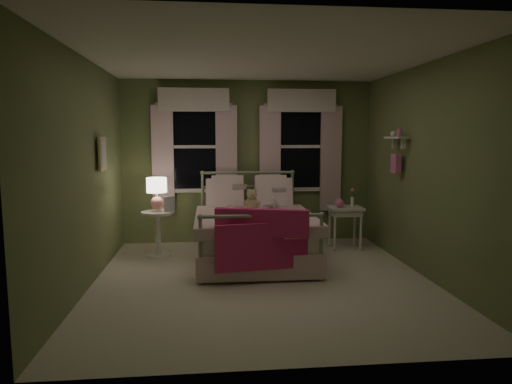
{
  "coord_description": "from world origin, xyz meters",
  "views": [
    {
      "loc": [
        -0.61,
        -5.26,
        1.72
      ],
      "look_at": [
        -0.02,
        0.56,
        1.0
      ],
      "focal_mm": 32.0,
      "sensor_mm": 36.0,
      "label": 1
    }
  ],
  "objects": [
    {
      "name": "framed_picture",
      "position": [
        -1.95,
        0.6,
        1.5
      ],
      "size": [
        0.03,
        0.32,
        0.42
      ],
      "color": "beige",
      "rests_on": "room_shell"
    },
    {
      "name": "wall_shelf",
      "position": [
        1.9,
        0.7,
        1.52
      ],
      "size": [
        0.15,
        0.5,
        0.6
      ],
      "color": "white",
      "rests_on": "room_shell"
    },
    {
      "name": "table_lamp",
      "position": [
        -1.37,
        1.27,
        0.95
      ],
      "size": [
        0.29,
        0.29,
        0.46
      ],
      "color": "pink",
      "rests_on": "nightstand_left"
    },
    {
      "name": "book_right",
      "position": [
        0.26,
        1.08,
        0.92
      ],
      "size": [
        0.21,
        0.15,
        0.26
      ],
      "primitive_type": "imported",
      "rotation": [
        1.22,
        0.0,
        -0.2
      ],
      "color": "beige",
      "rests_on": "child_right"
    },
    {
      "name": "room_shell",
      "position": [
        0.0,
        0.0,
        1.3
      ],
      "size": [
        4.2,
        4.2,
        4.2
      ],
      "color": "beige",
      "rests_on": "ground"
    },
    {
      "name": "bud_vase",
      "position": [
        1.55,
        1.47,
        0.79
      ],
      "size": [
        0.06,
        0.06,
        0.28
      ],
      "color": "white",
      "rests_on": "nightstand_right"
    },
    {
      "name": "window_left",
      "position": [
        -0.85,
        2.03,
        1.62
      ],
      "size": [
        1.34,
        0.13,
        1.96
      ],
      "color": "black",
      "rests_on": "room_shell"
    },
    {
      "name": "child_left",
      "position": [
        -0.3,
        1.33,
        0.93
      ],
      "size": [
        0.27,
        0.18,
        0.73
      ],
      "primitive_type": "imported",
      "rotation": [
        0.0,
        0.0,
        3.13
      ],
      "color": "#F7D1DD",
      "rests_on": "bed"
    },
    {
      "name": "pink_toy",
      "position": [
        1.33,
        1.41,
        0.71
      ],
      "size": [
        0.14,
        0.19,
        0.14
      ],
      "color": "pink",
      "rests_on": "nightstand_right"
    },
    {
      "name": "pink_throw",
      "position": [
        -0.02,
        -0.12,
        0.61
      ],
      "size": [
        1.1,
        0.38,
        0.71
      ],
      "color": "#CF2867",
      "rests_on": "bed"
    },
    {
      "name": "book_nightstand",
      "position": [
        -1.27,
        1.19,
        0.66
      ],
      "size": [
        0.23,
        0.27,
        0.02
      ],
      "primitive_type": "imported",
      "rotation": [
        0.0,
        0.0,
        0.34
      ],
      "color": "beige",
      "rests_on": "nightstand_left"
    },
    {
      "name": "book_left",
      "position": [
        -0.3,
        1.08,
        0.96
      ],
      "size": [
        0.2,
        0.12,
        0.26
      ],
      "primitive_type": "imported",
      "rotation": [
        1.22,
        0.0,
        -0.02
      ],
      "color": "beige",
      "rests_on": "child_left"
    },
    {
      "name": "nightstand_left",
      "position": [
        -1.37,
        1.27,
        0.42
      ],
      "size": [
        0.46,
        0.46,
        0.65
      ],
      "color": "white",
      "rests_on": "ground"
    },
    {
      "name": "child_right",
      "position": [
        0.26,
        1.33,
        0.91
      ],
      "size": [
        0.4,
        0.36,
        0.68
      ],
      "primitive_type": "imported",
      "rotation": [
        0.0,
        0.0,
        2.79
      ],
      "color": "#F7D1DD",
      "rests_on": "bed"
    },
    {
      "name": "bed",
      "position": [
        -0.02,
        0.91,
        0.38
      ],
      "size": [
        1.58,
        2.04,
        1.18
      ],
      "color": "white",
      "rests_on": "ground"
    },
    {
      "name": "nightstand_right",
      "position": [
        1.43,
        1.42,
        0.55
      ],
      "size": [
        0.5,
        0.4,
        0.64
      ],
      "color": "white",
      "rests_on": "ground"
    },
    {
      "name": "teddy_bear",
      "position": [
        -0.02,
        1.17,
        0.79
      ],
      "size": [
        0.24,
        0.2,
        0.32
      ],
      "color": "tan",
      "rests_on": "bed"
    },
    {
      "name": "window_right",
      "position": [
        0.85,
        2.03,
        1.62
      ],
      "size": [
        1.34,
        0.13,
        1.96
      ],
      "color": "black",
      "rests_on": "room_shell"
    }
  ]
}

